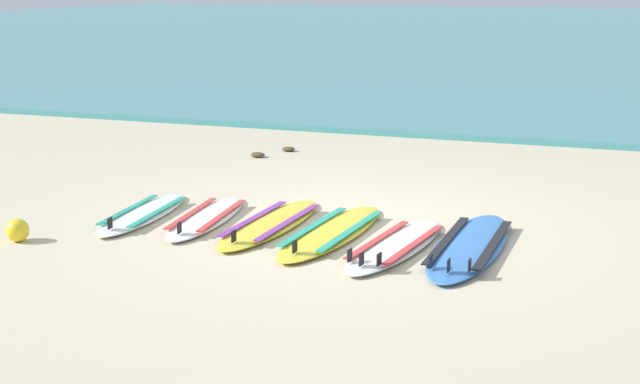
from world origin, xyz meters
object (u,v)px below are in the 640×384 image
(surfboard_1, at_px, (207,218))
(surfboard_3, at_px, (332,232))
(surfboard_5, at_px, (470,246))
(beach_ball, at_px, (17,230))
(surfboard_2, at_px, (271,224))
(surfboard_4, at_px, (396,246))
(surfboard_0, at_px, (143,214))

(surfboard_1, distance_m, surfboard_3, 1.42)
(surfboard_3, height_order, surfboard_5, same)
(surfboard_3, bearing_deg, beach_ball, -155.95)
(surfboard_2, xyz_separation_m, beach_ball, (-2.09, -1.33, 0.08))
(surfboard_3, relative_size, beach_ball, 10.07)
(surfboard_4, bearing_deg, surfboard_1, 171.15)
(surfboard_2, relative_size, surfboard_3, 0.95)
(surfboard_3, relative_size, surfboard_4, 1.10)
(surfboard_1, xyz_separation_m, surfboard_5, (2.79, -0.09, 0.00))
(surfboard_1, xyz_separation_m, beach_ball, (-1.36, -1.32, 0.08))
(surfboard_1, relative_size, surfboard_4, 0.94)
(surfboard_4, distance_m, beach_ball, 3.64)
(surfboard_3, bearing_deg, surfboard_0, -179.80)
(surfboard_0, bearing_deg, surfboard_2, 3.74)
(surfboard_2, height_order, beach_ball, beach_ball)
(surfboard_2, bearing_deg, surfboard_0, -176.26)
(surfboard_0, bearing_deg, surfboard_3, 0.20)
(surfboard_1, bearing_deg, beach_ball, -135.90)
(surfboard_3, bearing_deg, surfboard_1, 176.71)
(surfboard_1, xyz_separation_m, surfboard_3, (1.42, -0.08, -0.00))
(surfboard_0, distance_m, surfboard_4, 2.85)
(surfboard_3, height_order, surfboard_4, same)
(surfboard_2, distance_m, surfboard_3, 0.70)
(surfboard_0, relative_size, surfboard_5, 0.80)
(surfboard_3, relative_size, surfboard_5, 0.94)
(surfboard_2, height_order, surfboard_3, same)
(surfboard_5, bearing_deg, surfboard_1, 178.08)
(surfboard_1, distance_m, surfboard_4, 2.16)
(surfboard_0, relative_size, surfboard_2, 0.89)
(surfboard_4, xyz_separation_m, beach_ball, (-3.50, -0.99, 0.08))
(surfboard_0, bearing_deg, surfboard_5, -0.08)
(surfboard_0, xyz_separation_m, beach_ball, (-0.66, -1.23, 0.08))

